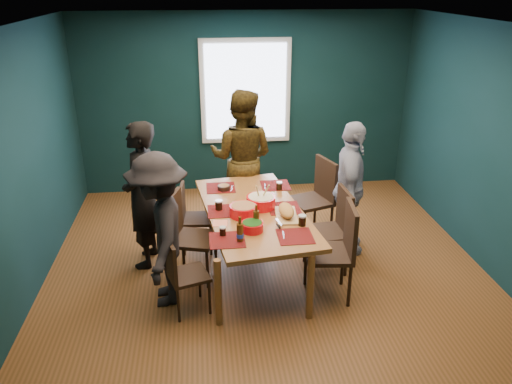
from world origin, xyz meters
TOP-DOWN VIEW (x-y plane):
  - room at (0.00, 0.27)m, footprint 5.01×5.01m
  - dining_table at (-0.14, -0.02)m, footprint 1.28×2.15m
  - chair_left_far at (-0.86, 0.57)m, footprint 0.41×0.41m
  - chair_left_mid at (-0.91, -0.06)m, footprint 0.55×0.55m
  - chair_left_near at (-0.95, -0.70)m, footprint 0.47×0.47m
  - chair_right_far at (0.75, 0.75)m, footprint 0.59×0.59m
  - chair_right_mid at (0.76, -0.07)m, footprint 0.47×0.47m
  - chair_right_near at (0.66, -0.60)m, footprint 0.51×0.51m
  - person_far_left at (-1.38, 0.32)m, footprint 0.47×0.66m
  - person_back at (-0.16, 1.31)m, footprint 1.06×0.94m
  - person_right at (1.04, 0.34)m, footprint 0.60×1.02m
  - person_near_left at (-1.13, -0.47)m, footprint 0.63×1.06m
  - bowl_salad at (-0.27, -0.15)m, footprint 0.30×0.30m
  - bowl_dumpling at (-0.06, 0.04)m, footprint 0.32×0.32m
  - bowl_herbs at (-0.22, -0.51)m, footprint 0.22×0.22m
  - cutting_board at (0.18, -0.22)m, footprint 0.27×0.55m
  - small_bowl at (-0.44, 0.58)m, footprint 0.15×0.15m
  - beer_bottle_a at (-0.36, -0.71)m, footprint 0.07×0.07m
  - beer_bottle_b at (-0.17, -0.41)m, footprint 0.06×0.06m
  - cola_glass_a at (-0.52, -0.57)m, footprint 0.07×0.07m
  - cola_glass_b at (0.31, -0.45)m, footprint 0.08×0.08m
  - cola_glass_c at (0.22, 0.51)m, footprint 0.07×0.07m
  - cola_glass_d at (-0.53, 0.02)m, footprint 0.08×0.08m
  - napkin_a at (0.19, 0.07)m, footprint 0.19×0.19m
  - napkin_b at (-0.53, -0.31)m, footprint 0.17×0.17m
  - napkin_c at (0.21, -0.72)m, footprint 0.13×0.13m

SIDE VIEW (x-z plane):
  - chair_left_near at x=-0.95m, z-range 0.07..0.89m
  - chair_left_far at x=-0.86m, z-range 0.07..0.91m
  - chair_right_mid at x=0.76m, z-range 0.08..1.05m
  - chair_left_mid at x=-0.91m, z-range 0.08..1.08m
  - chair_right_far at x=0.75m, z-range 0.09..1.12m
  - chair_right_near at x=0.66m, z-range 0.09..1.13m
  - dining_table at x=-0.14m, z-range 0.31..1.08m
  - napkin_c at x=0.21m, z-range 0.77..0.77m
  - napkin_b at x=-0.53m, z-range 0.77..0.78m
  - napkin_a at x=0.19m, z-range 0.77..0.78m
  - small_bowl at x=-0.44m, z-range 0.77..0.83m
  - person_near_left at x=-1.13m, z-range 0.00..1.61m
  - person_right at x=1.04m, z-range 0.00..1.63m
  - cola_glass_a at x=-0.52m, z-range 0.78..0.87m
  - bowl_herbs at x=-0.22m, z-range 0.77..0.87m
  - cutting_board at x=0.18m, z-range 0.77..0.89m
  - cola_glass_c at x=0.22m, z-range 0.78..0.88m
  - cola_glass_b at x=0.31m, z-range 0.78..0.89m
  - cola_glass_d at x=-0.53m, z-range 0.78..0.89m
  - bowl_salad at x=-0.27m, z-range 0.77..0.90m
  - bowl_dumpling at x=-0.06m, z-range 0.69..0.99m
  - person_far_left at x=-1.38m, z-range 0.00..1.71m
  - beer_bottle_b at x=-0.17m, z-range 0.74..0.98m
  - beer_bottle_a at x=-0.36m, z-range 0.73..0.99m
  - person_back at x=-0.16m, z-range 0.00..1.83m
  - room at x=0.00m, z-range 0.01..2.73m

